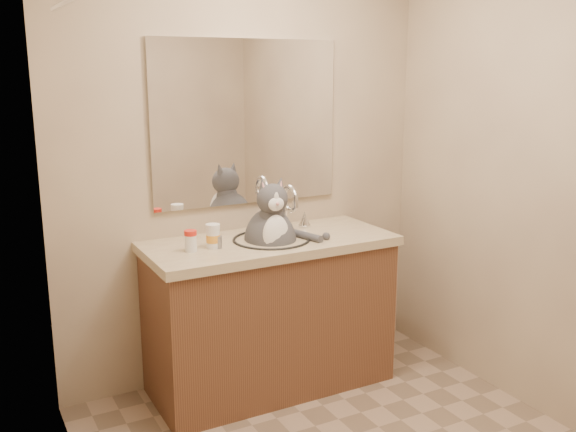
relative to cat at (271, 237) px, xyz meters
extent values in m
cube|color=#C1AE8E|center=(0.00, 0.31, 0.33)|extent=(2.20, 0.01, 2.40)
cube|color=#C1AE8E|center=(-1.10, -0.94, 0.33)|extent=(0.01, 2.50, 2.40)
cube|color=#C1AE8E|center=(1.11, -0.94, 0.33)|extent=(0.01, 2.50, 2.40)
cube|color=brown|center=(0.00, 0.02, -0.47)|extent=(1.30, 0.55, 0.80)
cube|color=#C9BB90|center=(0.00, 0.02, -0.04)|extent=(1.34, 0.59, 0.05)
torus|color=black|center=(0.00, 0.00, -0.02)|extent=(0.42, 0.42, 0.02)
ellipsoid|color=white|center=(0.00, 0.00, -0.09)|extent=(0.40, 0.40, 0.15)
cylinder|color=silver|center=(0.17, 0.17, 0.08)|extent=(0.03, 0.03, 0.18)
torus|color=silver|center=(0.17, 0.11, 0.17)|extent=(0.03, 0.16, 0.16)
cone|color=silver|center=(0.30, 0.17, 0.03)|extent=(0.06, 0.06, 0.08)
cube|color=white|center=(0.00, 0.29, 0.58)|extent=(1.10, 0.02, 0.90)
cube|color=beige|center=(-1.05, -0.84, 0.13)|extent=(0.01, 1.20, 1.90)
ellipsoid|color=#45454A|center=(0.00, 0.01, -0.04)|extent=(0.32, 0.34, 0.37)
ellipsoid|color=white|center=(-0.02, -0.08, 0.02)|extent=(0.16, 0.11, 0.23)
ellipsoid|color=#45454A|center=(-0.01, -0.03, 0.21)|extent=(0.19, 0.17, 0.16)
ellipsoid|color=white|center=(-0.02, -0.09, 0.20)|extent=(0.09, 0.06, 0.07)
sphere|color=#D88C8C|center=(-0.02, -0.12, 0.20)|extent=(0.02, 0.02, 0.02)
cone|color=#45454A|center=(-0.05, -0.01, 0.29)|extent=(0.08, 0.07, 0.08)
cone|color=#45454A|center=(0.04, -0.02, 0.29)|extent=(0.08, 0.07, 0.08)
cylinder|color=#45454A|center=(0.17, -0.05, 0.00)|extent=(0.11, 0.25, 0.04)
cylinder|color=white|center=(-0.45, 0.00, 0.02)|extent=(0.07, 0.07, 0.08)
cylinder|color=red|center=(-0.45, 0.00, 0.08)|extent=(0.07, 0.07, 0.02)
cylinder|color=white|center=(-0.33, 0.00, 0.03)|extent=(0.07, 0.07, 0.10)
cylinder|color=orange|center=(-0.33, 0.00, 0.03)|extent=(0.07, 0.07, 0.04)
cylinder|color=white|center=(-0.33, 0.00, 0.09)|extent=(0.07, 0.07, 0.02)
cylinder|color=gray|center=(-0.31, -0.01, 0.01)|extent=(0.05, 0.05, 0.06)
camera|label=1|loc=(-1.48, -2.95, 0.87)|focal=40.00mm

